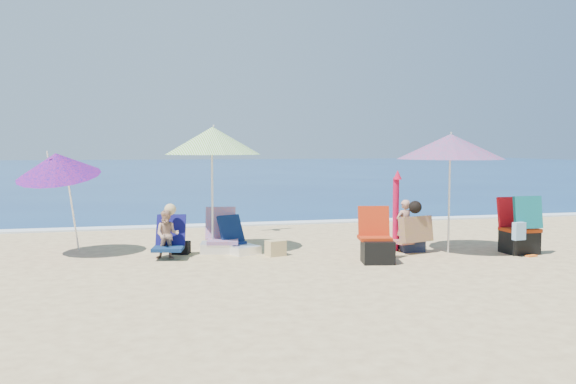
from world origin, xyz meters
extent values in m
plane|color=#D8BC84|center=(0.00, 0.00, 0.00)|extent=(120.00, 120.00, 0.00)
cube|color=navy|center=(0.00, 45.00, -0.05)|extent=(120.00, 80.00, 0.12)
cube|color=white|center=(0.00, 5.10, 0.02)|extent=(120.00, 0.50, 0.04)
cylinder|color=silver|center=(2.51, 0.44, 0.99)|extent=(0.04, 0.04, 1.98)
cone|color=#E91F5C|center=(2.51, 0.42, 1.90)|extent=(1.93, 1.93, 0.44)
cylinder|color=silver|center=(2.51, 0.41, 2.09)|extent=(0.03, 0.03, 0.12)
cylinder|color=silver|center=(-1.57, 1.52, 1.05)|extent=(0.04, 0.04, 2.09)
cone|color=#53B71C|center=(-1.55, 1.59, 2.00)|extent=(1.93, 1.93, 0.50)
cylinder|color=white|center=(-1.52, 1.66, 2.22)|extent=(0.04, 0.04, 0.13)
cylinder|color=white|center=(-4.01, 2.01, 0.82)|extent=(0.19, 0.41, 1.59)
cone|color=#A31760|center=(-4.20, 1.72, 1.59)|extent=(1.85, 1.89, 0.74)
cylinder|color=white|center=(-4.33, 1.56, 1.77)|extent=(0.04, 0.06, 0.11)
cylinder|color=#B20C34|center=(1.69, 0.88, 0.67)|extent=(0.13, 0.13, 1.33)
cone|color=#BC0D2F|center=(1.70, 0.84, 1.39)|extent=(0.18, 0.18, 0.17)
cube|color=#0D1C4D|center=(-1.25, 1.49, 0.16)|extent=(0.57, 0.55, 0.05)
cube|color=#0B1B42|center=(-1.24, 1.56, 0.41)|extent=(0.52, 0.42, 0.48)
cube|color=white|center=(-1.06, 1.19, 0.07)|extent=(0.60, 0.57, 0.15)
cube|color=#C24944|center=(-1.40, 1.43, 0.20)|extent=(0.62, 0.57, 0.07)
cube|color=#E95252|center=(-1.40, 1.73, 0.49)|extent=(0.59, 0.41, 0.58)
cube|color=silver|center=(-1.50, 1.47, 0.09)|extent=(0.65, 0.59, 0.18)
cube|color=#A7270B|center=(0.93, -0.02, 0.39)|extent=(0.60, 0.55, 0.06)
cube|color=#AE260C|center=(0.96, 0.13, 0.65)|extent=(0.54, 0.24, 0.52)
cube|color=black|center=(0.92, -0.16, 0.18)|extent=(0.58, 0.53, 0.37)
cube|color=#9D2B0B|center=(3.72, 0.10, 0.42)|extent=(0.57, 0.50, 0.06)
cube|color=red|center=(3.72, 0.34, 0.71)|extent=(0.57, 0.16, 0.57)
cube|color=black|center=(3.72, 0.10, 0.20)|extent=(0.54, 0.48, 0.40)
cube|color=#097369|center=(3.72, -0.12, 0.76)|extent=(0.50, 0.18, 0.57)
cube|color=#7EA8CA|center=(3.46, -0.25, 0.45)|extent=(0.24, 0.14, 0.30)
imported|color=tan|center=(1.84, 0.83, 0.47)|extent=(0.39, 0.31, 0.93)
cube|color=#4F1073|center=(1.84, 0.78, 0.19)|extent=(0.63, 0.58, 0.06)
cube|color=#4E1072|center=(1.91, 0.51, 0.44)|extent=(0.68, 0.40, 0.47)
sphere|color=black|center=(1.89, 0.50, 0.83)|extent=(0.23, 0.23, 0.23)
imported|color=tan|center=(-2.39, 1.02, 0.41)|extent=(0.45, 0.38, 0.83)
cube|color=#0D254D|center=(-2.39, 0.98, 0.18)|extent=(0.58, 0.53, 0.06)
cube|color=#0E0D4C|center=(-2.32, 1.29, 0.45)|extent=(0.55, 0.38, 0.53)
sphere|color=tan|center=(-2.33, 1.19, 0.82)|extent=(0.20, 0.20, 0.20)
cube|color=black|center=(-2.14, 1.46, 0.11)|extent=(0.36, 0.31, 0.22)
cube|color=tan|center=(-0.55, 0.87, 0.14)|extent=(0.37, 0.31, 0.27)
cube|color=#171E34|center=(1.94, 0.72, 0.15)|extent=(0.43, 0.34, 0.30)
cube|color=orange|center=(3.72, -0.25, 0.01)|extent=(0.22, 0.14, 0.03)
camera|label=1|loc=(-2.78, -9.27, 1.89)|focal=37.66mm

